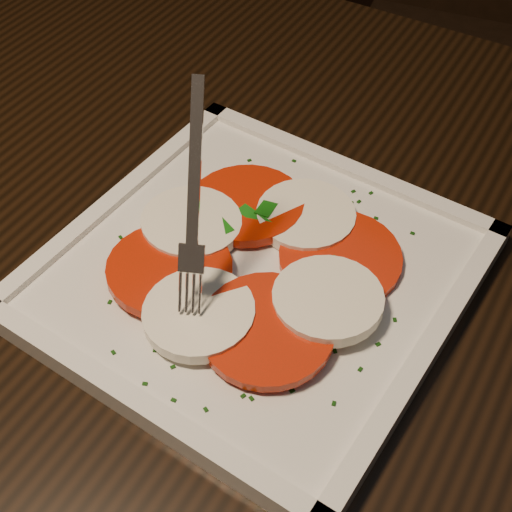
% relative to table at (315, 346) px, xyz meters
% --- Properties ---
extents(table, '(1.27, 0.91, 0.75)m').
position_rel_table_xyz_m(table, '(0.00, 0.00, 0.00)').
color(table, black).
rests_on(table, ground).
extents(chair, '(0.51, 0.51, 0.93)m').
position_rel_table_xyz_m(chair, '(-0.19, 0.86, -0.12)').
color(chair, black).
rests_on(chair, ground).
extents(plate, '(0.31, 0.31, 0.01)m').
position_rel_table_xyz_m(plate, '(-0.04, -0.04, 0.11)').
color(plate, white).
rests_on(plate, table).
extents(caprese_salad, '(0.22, 0.26, 0.02)m').
position_rel_table_xyz_m(caprese_salad, '(-0.04, -0.04, 0.12)').
color(caprese_salad, red).
rests_on(caprese_salad, plate).
extents(fork, '(0.07, 0.09, 0.14)m').
position_rel_table_xyz_m(fork, '(-0.07, -0.06, 0.20)').
color(fork, white).
rests_on(fork, caprese_salad).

